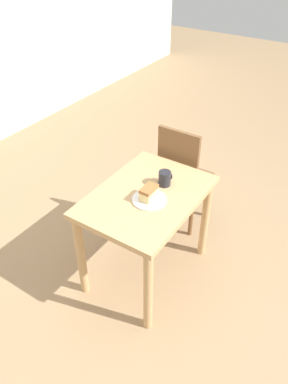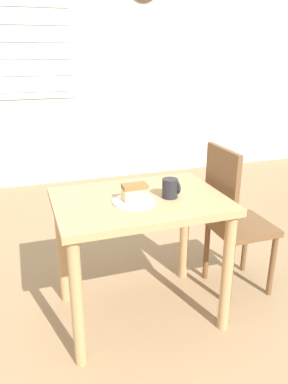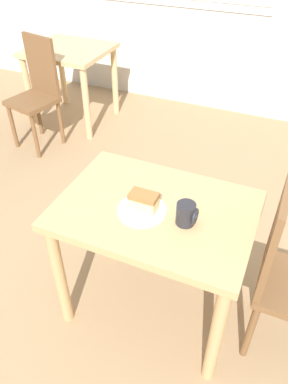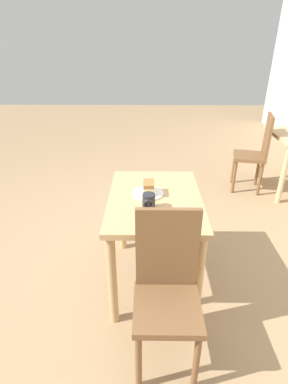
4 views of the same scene
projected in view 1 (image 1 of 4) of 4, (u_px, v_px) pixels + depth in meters
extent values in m
plane|color=#997A56|center=(184.00, 305.00, 2.65)|extent=(14.00, 14.00, 0.00)
cube|color=tan|center=(147.00, 196.00, 2.48)|extent=(0.91, 0.65, 0.04)
cylinder|color=tan|center=(148.00, 292.00, 2.32)|extent=(0.06, 0.06, 0.70)
cylinder|color=tan|center=(205.00, 220.00, 2.85)|extent=(0.06, 0.06, 0.70)
cylinder|color=tan|center=(81.00, 256.00, 2.55)|extent=(0.06, 0.06, 0.70)
cylinder|color=tan|center=(145.00, 196.00, 3.09)|extent=(0.06, 0.06, 0.70)
cube|color=brown|center=(186.00, 179.00, 3.14)|extent=(0.36, 0.36, 0.04)
cylinder|color=brown|center=(207.00, 197.00, 3.31)|extent=(0.04, 0.04, 0.42)
cylinder|color=brown|center=(177.00, 186.00, 3.45)|extent=(0.04, 0.04, 0.42)
cylinder|color=brown|center=(191.00, 216.00, 3.11)|extent=(0.04, 0.04, 0.42)
cylinder|color=brown|center=(160.00, 203.00, 3.24)|extent=(0.04, 0.04, 0.42)
cube|color=brown|center=(178.00, 160.00, 2.87)|extent=(0.03, 0.34, 0.50)
cylinder|color=white|center=(149.00, 200.00, 2.41)|extent=(0.22, 0.22, 0.01)
cube|color=#E0C67F|center=(149.00, 194.00, 2.40)|extent=(0.12, 0.07, 0.06)
cube|color=#936033|center=(149.00, 189.00, 2.37)|extent=(0.13, 0.08, 0.02)
cylinder|color=#232328|center=(165.00, 178.00, 2.52)|extent=(0.08, 0.08, 0.10)
torus|color=#232328|center=(168.00, 175.00, 2.55)|extent=(0.02, 0.07, 0.07)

